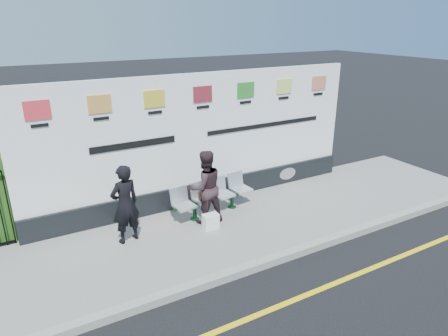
% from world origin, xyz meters
% --- Properties ---
extents(ground, '(80.00, 80.00, 0.00)m').
position_xyz_m(ground, '(0.00, 0.00, 0.00)').
color(ground, black).
extents(pavement, '(14.00, 3.00, 0.12)m').
position_xyz_m(pavement, '(0.00, 2.50, 0.06)').
color(pavement, gray).
rests_on(pavement, ground).
extents(kerb, '(14.00, 0.18, 0.14)m').
position_xyz_m(kerb, '(0.00, 1.00, 0.07)').
color(kerb, gray).
rests_on(kerb, ground).
extents(yellow_line, '(14.00, 0.10, 0.01)m').
position_xyz_m(yellow_line, '(0.00, 0.00, 0.00)').
color(yellow_line, yellow).
rests_on(yellow_line, ground).
extents(billboard, '(8.00, 0.30, 3.00)m').
position_xyz_m(billboard, '(0.50, 3.85, 1.42)').
color(billboard, black).
rests_on(billboard, pavement).
extents(bench, '(1.97, 0.72, 0.41)m').
position_xyz_m(bench, '(0.40, 3.11, 0.33)').
color(bench, silver).
rests_on(bench, pavement).
extents(woman_left, '(0.65, 0.50, 1.57)m').
position_xyz_m(woman_left, '(-1.62, 2.89, 0.91)').
color(woman_left, black).
rests_on(woman_left, pavement).
extents(woman_right, '(0.78, 0.61, 1.59)m').
position_xyz_m(woman_right, '(0.07, 2.86, 0.92)').
color(woman_right, '#332127').
rests_on(woman_right, pavement).
extents(handbag_brown, '(0.25, 0.13, 0.19)m').
position_xyz_m(handbag_brown, '(0.15, 3.08, 0.63)').
color(handbag_brown, black).
rests_on(handbag_brown, bench).
extents(carrier_bag_white, '(0.32, 0.19, 0.32)m').
position_xyz_m(carrier_bag_white, '(0.01, 2.52, 0.28)').
color(carrier_bag_white, white).
rests_on(carrier_bag_white, pavement).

